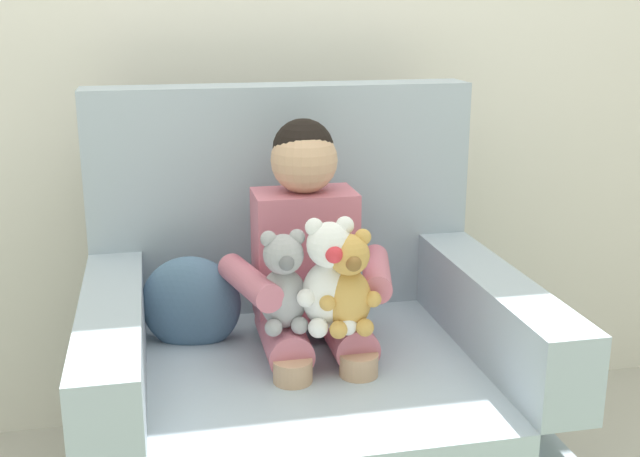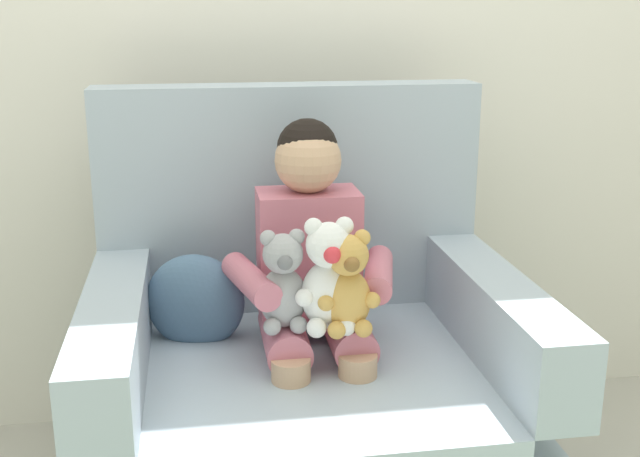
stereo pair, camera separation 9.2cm
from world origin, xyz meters
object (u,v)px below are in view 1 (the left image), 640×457
plush_honey (348,285)px  throw_pillow (191,304)px  armchair (305,396)px  plush_grey (284,284)px  plush_white (329,278)px  seated_child (310,268)px

plush_honey → throw_pillow: plush_honey is taller
plush_honey → armchair: bearing=134.1°
plush_grey → plush_white: 0.11m
seated_child → plush_honey: bearing=-64.3°
armchair → throw_pillow: size_ratio=4.31×
seated_child → plush_white: (0.01, -0.16, 0.03)m
plush_grey → throw_pillow: bearing=142.7°
seated_child → throw_pillow: (-0.30, 0.10, -0.11)m
plush_white → throw_pillow: 0.42m
armchair → seated_child: 0.35m
plush_grey → plush_white: plush_white is taller
armchair → plush_honey: (0.08, -0.15, 0.36)m
armchair → throw_pillow: bearing=156.2°
plush_white → seated_child: bearing=90.4°
armchair → plush_honey: 0.40m
plush_honey → seated_child: bearing=125.3°
seated_child → plush_honey: (0.06, -0.18, 0.01)m
plush_honey → throw_pillow: size_ratio=0.96×
seated_child → plush_grey: 0.16m
plush_honey → plush_white: (-0.04, 0.02, 0.01)m
plush_honey → plush_grey: bearing=-179.2°
plush_grey → throw_pillow: (-0.21, 0.23, -0.12)m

